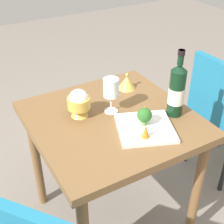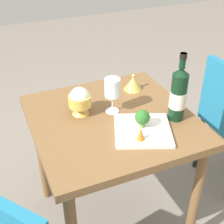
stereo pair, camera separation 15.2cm
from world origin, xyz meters
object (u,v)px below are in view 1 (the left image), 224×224
object	(u,v)px
broccoli_floret	(144,115)
carrot_garnish_left	(145,111)
wine_bottle	(177,90)
serving_plate	(145,128)
rice_bowl_lid	(127,82)
rice_bowl	(79,102)
carrot_garnish_right	(146,132)
wine_glass	(111,89)
chair_near_window	(222,108)

from	to	relation	value
broccoli_floret	carrot_garnish_left	xyz separation A→B (m)	(-0.05, 0.04, -0.01)
wine_bottle	carrot_garnish_left	xyz separation A→B (m)	(-0.03, -0.16, -0.08)
serving_plate	rice_bowl_lid	bearing A→B (deg)	160.04
broccoli_floret	rice_bowl	bearing A→B (deg)	-137.97
rice_bowl_lid	wine_bottle	bearing A→B (deg)	10.37
rice_bowl_lid	carrot_garnish_right	xyz separation A→B (m)	(0.44, -0.18, 0.01)
serving_plate	carrot_garnish_right	xyz separation A→B (m)	(0.06, -0.04, 0.04)
rice_bowl_lid	carrot_garnish_left	distance (m)	0.32
rice_bowl	rice_bowl_lid	world-z (taller)	rice_bowl
serving_plate	broccoli_floret	distance (m)	0.06
wine_bottle	wine_glass	xyz separation A→B (m)	(-0.17, -0.26, -0.00)
wine_glass	rice_bowl	size ratio (longest dim) A/B	1.26
serving_plate	wine_glass	bearing A→B (deg)	-164.31
wine_glass	broccoli_floret	bearing A→B (deg)	18.01
serving_plate	carrot_garnish_left	bearing A→B (deg)	148.39
serving_plate	broccoli_floret	xyz separation A→B (m)	(-0.02, 0.00, 0.06)
wine_bottle	carrot_garnish_left	world-z (taller)	wine_bottle
rice_bowl_lid	carrot_garnish_right	distance (m)	0.47
wine_glass	broccoli_floret	distance (m)	0.21
rice_bowl	wine_bottle	bearing A→B (deg)	61.81
chair_near_window	wine_glass	size ratio (longest dim) A/B	4.75
serving_plate	carrot_garnish_right	distance (m)	0.09
carrot_garnish_left	rice_bowl	bearing A→B (deg)	-127.05
wine_glass	carrot_garnish_left	distance (m)	0.19
rice_bowl	carrot_garnish_right	xyz separation A→B (m)	(0.32, 0.16, -0.03)
wine_bottle	broccoli_floret	bearing A→B (deg)	-84.28
chair_near_window	rice_bowl	world-z (taller)	rice_bowl
wine_bottle	carrot_garnish_left	size ratio (longest dim) A/B	4.77
carrot_garnish_left	carrot_garnish_right	xyz separation A→B (m)	(0.13, -0.09, -0.00)
rice_bowl	carrot_garnish_left	size ratio (longest dim) A/B	2.03
rice_bowl_lid	carrot_garnish_left	bearing A→B (deg)	-17.21
wine_glass	broccoli_floret	world-z (taller)	wine_glass
serving_plate	carrot_garnish_right	size ratio (longest dim) A/B	5.39
rice_bowl_lid	carrot_garnish_right	world-z (taller)	rice_bowl_lid
chair_near_window	wine_bottle	xyz separation A→B (m)	(0.13, -0.51, 0.33)
chair_near_window	serving_plate	world-z (taller)	chair_near_window
broccoli_floret	chair_near_window	bearing A→B (deg)	101.74
rice_bowl_lid	wine_glass	bearing A→B (deg)	-50.09
rice_bowl_lid	serving_plate	xyz separation A→B (m)	(0.37, -0.13, -0.03)
rice_bowl	rice_bowl_lid	size ratio (longest dim) A/B	1.42
wine_glass	carrot_garnish_left	world-z (taller)	wine_glass
wine_glass	serving_plate	size ratio (longest dim) A/B	0.55
rice_bowl_lid	serving_plate	bearing A→B (deg)	-19.96
carrot_garnish_right	carrot_garnish_left	bearing A→B (deg)	146.82
rice_bowl	serving_plate	bearing A→B (deg)	39.60
wine_glass	rice_bowl	world-z (taller)	wine_glass
wine_glass	rice_bowl	bearing A→B (deg)	-106.29
wine_glass	carrot_garnish_right	xyz separation A→B (m)	(0.27, 0.01, -0.08)
broccoli_floret	carrot_garnish_right	world-z (taller)	broccoli_floret
wine_glass	serving_plate	distance (m)	0.25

